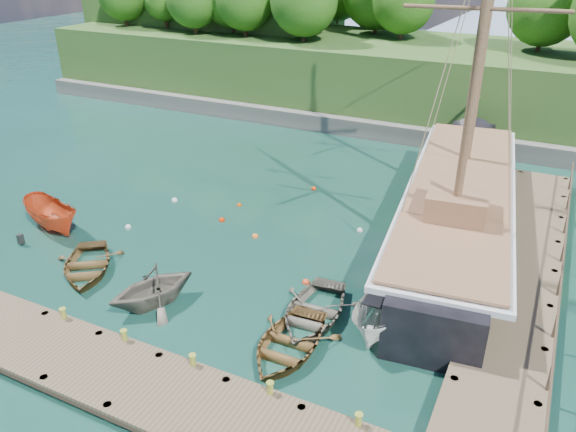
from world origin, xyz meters
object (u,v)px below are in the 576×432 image
object	(u,v)px
rowboat_0	(87,272)
rowboat_1	(154,304)
rowboat_3	(313,319)
cabin_boat_white	(382,328)
motorboat_orange	(55,229)
schooner	(457,213)
rowboat_2	(288,351)

from	to	relation	value
rowboat_0	rowboat_1	size ratio (longest dim) A/B	1.17
rowboat_3	cabin_boat_white	world-z (taller)	cabin_boat_white
rowboat_1	motorboat_orange	bearing A→B (deg)	-173.93
rowboat_3	motorboat_orange	world-z (taller)	motorboat_orange
rowboat_1	cabin_boat_white	size ratio (longest dim) A/B	0.80
rowboat_0	cabin_boat_white	xyz separation A→B (m)	(13.41, 2.00, 0.00)
rowboat_0	motorboat_orange	world-z (taller)	motorboat_orange
rowboat_1	schooner	world-z (taller)	schooner
rowboat_0	cabin_boat_white	world-z (taller)	cabin_boat_white
rowboat_2	schooner	world-z (taller)	schooner
rowboat_1	motorboat_orange	world-z (taller)	rowboat_1
schooner	rowboat_3	bearing A→B (deg)	-116.51
rowboat_2	cabin_boat_white	xyz separation A→B (m)	(2.71, 2.86, 0.00)
rowboat_0	rowboat_2	bearing A→B (deg)	-40.60
motorboat_orange	rowboat_1	bearing A→B (deg)	-91.12
motorboat_orange	cabin_boat_white	bearing A→B (deg)	-73.46
rowboat_2	motorboat_orange	bearing A→B (deg)	167.01
rowboat_0	cabin_boat_white	size ratio (longest dim) A/B	0.93
rowboat_3	rowboat_2	bearing A→B (deg)	-95.27
rowboat_3	schooner	bearing A→B (deg)	65.59
rowboat_2	schooner	distance (m)	12.73
rowboat_1	cabin_boat_white	distance (m)	9.45
rowboat_2	rowboat_1	bearing A→B (deg)	177.42
rowboat_0	motorboat_orange	xyz separation A→B (m)	(-4.65, 2.45, 0.00)
rowboat_0	rowboat_3	world-z (taller)	rowboat_3
cabin_boat_white	schooner	distance (m)	9.40
schooner	rowboat_1	bearing A→B (deg)	-136.42
rowboat_1	cabin_boat_white	bearing A→B (deg)	41.53
rowboat_0	motorboat_orange	bearing A→B (deg)	116.21
rowboat_0	motorboat_orange	distance (m)	5.25
rowboat_1	rowboat_3	xyz separation A→B (m)	(6.39, 2.02, 0.00)
cabin_boat_white	schooner	bearing A→B (deg)	83.61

